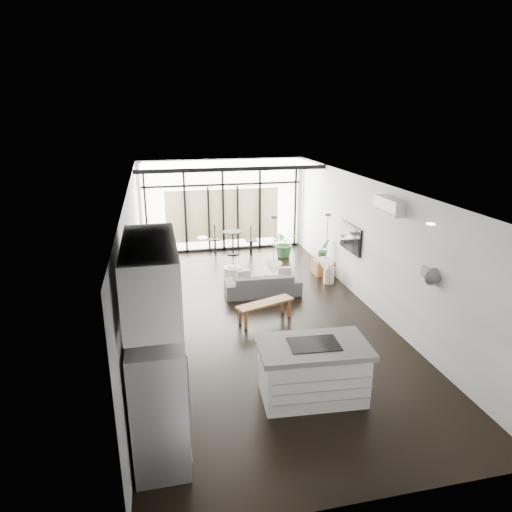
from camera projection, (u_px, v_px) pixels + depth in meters
name	position (u px, v px, depth m)	size (l,w,h in m)	color
floor	(259.00, 316.00, 9.78)	(5.00, 10.00, 0.00)	black
ceiling	(259.00, 185.00, 8.91)	(5.00, 10.00, 0.00)	silver
wall_left	(134.00, 262.00, 8.82)	(0.02, 10.00, 2.80)	white
wall_right	(372.00, 246.00, 9.86)	(0.02, 10.00, 2.80)	white
wall_back	(223.00, 205.00, 13.98)	(5.00, 0.02, 2.80)	white
wall_front	(368.00, 397.00, 4.70)	(5.00, 0.02, 2.80)	white
glazing	(223.00, 206.00, 13.87)	(5.00, 0.20, 2.80)	black
skylight	(227.00, 164.00, 12.63)	(4.70, 1.90, 0.06)	silver
neighbour_building	(223.00, 215.00, 14.03)	(3.50, 0.02, 1.60)	beige
island	(313.00, 371.00, 6.90)	(1.65, 0.98, 0.90)	white
cooktop	(314.00, 344.00, 6.76)	(0.75, 0.50, 0.01)	black
fridge	(159.00, 405.00, 5.47)	(0.65, 0.82, 1.69)	#A09FA4
appliance_column	(151.00, 357.00, 6.06)	(0.56, 0.59, 2.17)	white
upper_cabinets	(151.00, 277.00, 5.36)	(0.62, 1.75, 0.86)	white
pendant_left	(274.00, 269.00, 6.61)	(0.26, 0.26, 0.18)	silver
pendant_right	(326.00, 265.00, 6.78)	(0.26, 0.26, 0.18)	silver
sofa	(263.00, 280.00, 10.80)	(1.79, 0.52, 0.70)	#4A4A4D
console_bench	(265.00, 311.00, 9.50)	(1.27, 0.32, 0.41)	brown
pouf	(232.00, 274.00, 11.72)	(0.45, 0.45, 0.36)	beige
crate	(323.00, 267.00, 12.18)	(0.50, 0.50, 0.38)	brown
plant_tall	(284.00, 246.00, 13.55)	(0.77, 0.85, 0.67)	#2C6530
plant_crate	(323.00, 256.00, 12.08)	(0.33, 0.60, 0.26)	#2C6530
milk_can	(329.00, 273.00, 11.52)	(0.27, 0.27, 0.53)	beige
bistro_set	(233.00, 243.00, 13.80)	(1.50, 0.60, 0.72)	black
tv	(351.00, 238.00, 10.81)	(0.05, 1.10, 0.65)	black
ac_unit	(389.00, 206.00, 8.77)	(0.22, 0.90, 0.30)	white
framed_art	(134.00, 263.00, 8.32)	(0.04, 0.70, 0.90)	black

